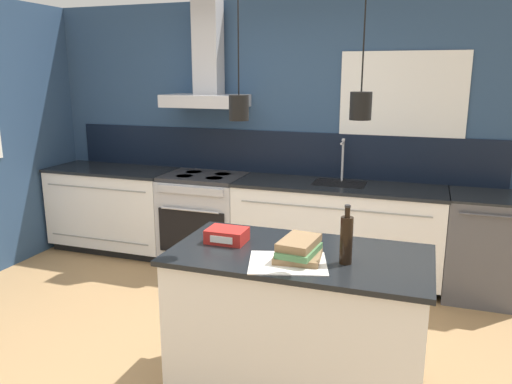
{
  "coord_description": "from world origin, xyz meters",
  "views": [
    {
      "loc": [
        1.49,
        -2.78,
        1.91
      ],
      "look_at": [
        0.32,
        0.61,
        1.05
      ],
      "focal_mm": 35.0,
      "sensor_mm": 36.0,
      "label": 1
    }
  ],
  "objects_px": {
    "oven_range": "(205,218)",
    "bottle_on_island": "(346,239)",
    "book_stack": "(299,250)",
    "red_supply_box": "(227,235)",
    "dishwasher": "(481,246)"
  },
  "relations": [
    {
      "from": "oven_range",
      "to": "red_supply_box",
      "type": "height_order",
      "value": "red_supply_box"
    },
    {
      "from": "bottle_on_island",
      "to": "book_stack",
      "type": "distance_m",
      "value": 0.27
    },
    {
      "from": "book_stack",
      "to": "bottle_on_island",
      "type": "bearing_deg",
      "value": 5.32
    },
    {
      "from": "bottle_on_island",
      "to": "red_supply_box",
      "type": "bearing_deg",
      "value": 171.05
    },
    {
      "from": "bottle_on_island",
      "to": "dishwasher",
      "type": "bearing_deg",
      "value": 65.45
    },
    {
      "from": "oven_range",
      "to": "book_stack",
      "type": "relative_size",
      "value": 2.89
    },
    {
      "from": "oven_range",
      "to": "red_supply_box",
      "type": "distance_m",
      "value": 2.12
    },
    {
      "from": "bottle_on_island",
      "to": "book_stack",
      "type": "xyz_separation_m",
      "value": [
        -0.25,
        -0.02,
        -0.08
      ]
    },
    {
      "from": "bottle_on_island",
      "to": "book_stack",
      "type": "height_order",
      "value": "bottle_on_island"
    },
    {
      "from": "oven_range",
      "to": "dishwasher",
      "type": "xyz_separation_m",
      "value": [
        2.61,
        0.0,
        0.0
      ]
    },
    {
      "from": "dishwasher",
      "to": "bottle_on_island",
      "type": "bearing_deg",
      "value": -114.55
    },
    {
      "from": "oven_range",
      "to": "dishwasher",
      "type": "bearing_deg",
      "value": 0.09
    },
    {
      "from": "dishwasher",
      "to": "bottle_on_island",
      "type": "relative_size",
      "value": 2.8
    },
    {
      "from": "oven_range",
      "to": "bottle_on_island",
      "type": "bearing_deg",
      "value": -48.08
    },
    {
      "from": "book_stack",
      "to": "oven_range",
      "type": "bearing_deg",
      "value": 127.12
    }
  ]
}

